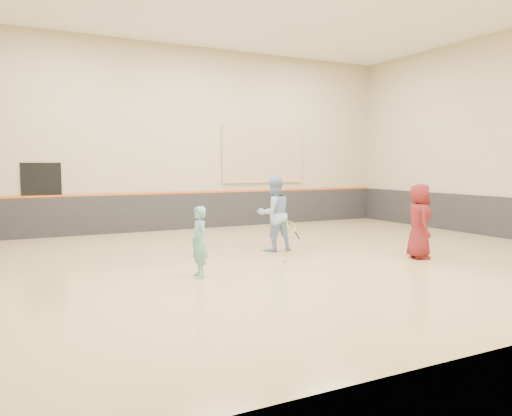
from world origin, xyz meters
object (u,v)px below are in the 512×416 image
young_man (419,221)px  spare_racket (173,241)px  girl (199,242)px  instructor (274,214)px

young_man → spare_racket: size_ratio=2.32×
girl → young_man: 5.19m
girl → young_man: (5.17, -0.48, 0.18)m
instructor → girl: bearing=35.8°
instructor → young_man: instructor is taller
young_man → spare_racket: (-4.37, 4.61, -0.79)m
young_man → spare_racket: young_man is taller
girl → instructor: (2.69, 1.89, 0.25)m
young_man → spare_racket: bearing=71.6°
girl → instructor: size_ratio=0.73×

